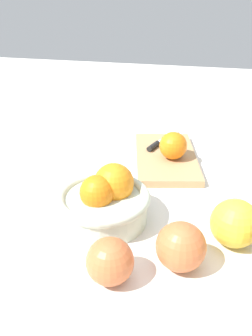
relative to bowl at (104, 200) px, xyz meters
The scene contains 8 objects.
ground_plane 0.16m from the bowl, 48.95° to the right, with size 2.40×2.40×0.00m, color silver.
bowl is the anchor object (origin of this frame).
cutting_board 0.28m from the bowl, 18.02° to the right, with size 0.26×0.14×0.02m, color tan.
orange_on_board 0.27m from the bowl, 22.53° to the right, with size 0.07×0.07×0.07m, color orange.
knife 0.32m from the bowl, 10.87° to the right, with size 0.15×0.07×0.01m.
apple_front_left 0.23m from the bowl, 95.39° to the right, with size 0.08×0.08×0.08m, color gold.
apple_mid_left 0.18m from the bowl, 123.26° to the right, with size 0.08×0.08×0.08m, color #CC6638.
apple_back_left 0.15m from the bowl, 161.94° to the right, with size 0.07×0.07×0.07m, color #CC6638.
Camera 1 is at (-0.64, -0.04, 0.41)m, focal length 38.74 mm.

